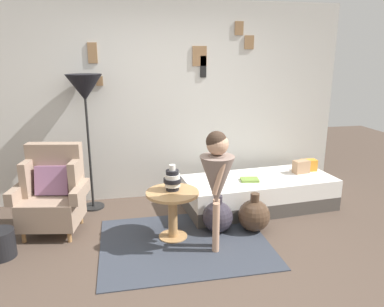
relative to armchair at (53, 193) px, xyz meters
name	(u,v)px	position (x,y,z in m)	size (l,w,h in m)	color
ground_plane	(196,269)	(1.40, -1.09, -0.44)	(12.00, 12.00, 0.00)	#4C3D33
gallery_wall	(166,102)	(1.40, 0.86, 0.86)	(4.80, 0.12, 2.60)	beige
rug	(185,243)	(1.37, -0.60, -0.43)	(1.74, 1.39, 0.01)	#333842
armchair	(53,193)	(0.00, 0.00, 0.00)	(0.83, 0.68, 0.97)	#9E7042
daybed	(259,192)	(2.49, 0.15, -0.24)	(1.96, 0.96, 0.40)	#4C4742
pillow_head	(308,165)	(3.25, 0.30, 0.04)	(0.21, 0.12, 0.15)	orange
pillow_mid	(301,167)	(3.10, 0.23, 0.05)	(0.21, 0.12, 0.17)	tan
side_table	(173,205)	(1.27, -0.45, -0.06)	(0.56, 0.56, 0.53)	tan
vase_striped	(172,180)	(1.28, -0.40, 0.21)	(0.19, 0.19, 0.28)	black
floor_lamp	(85,92)	(0.38, 0.55, 1.05)	(0.43, 0.43, 1.70)	black
person_child	(217,175)	(1.66, -0.78, 0.36)	(0.34, 0.34, 1.23)	tan
book_on_daybed	(250,180)	(2.32, 0.06, -0.02)	(0.22, 0.16, 0.03)	olive
demijohn_near	(218,217)	(1.79, -0.41, -0.26)	(0.34, 0.34, 0.43)	#332D38
demijohn_far	(254,215)	(2.19, -0.46, -0.26)	(0.36, 0.36, 0.44)	#473323
magazine_basket	(0,244)	(-0.44, -0.51, -0.30)	(0.28, 0.28, 0.28)	black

